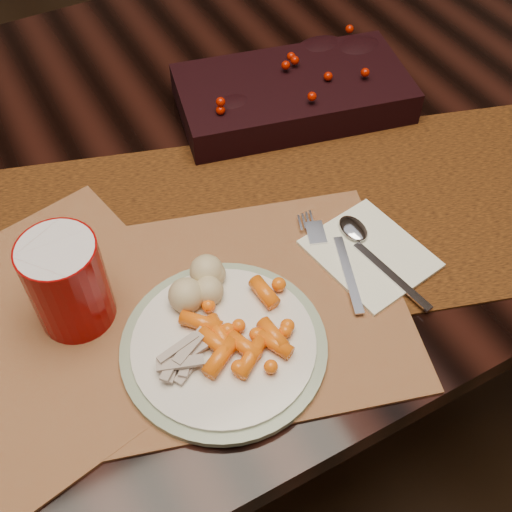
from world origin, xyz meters
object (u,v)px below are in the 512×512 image
centerpiece (293,89)px  napkin (370,254)px  dining_table (176,310)px  baby_carrots (245,330)px  red_cup (68,283)px  mashed_potatoes (199,279)px  turkey_shreds (183,360)px  placemat_main (225,310)px  dinner_plate (224,345)px

centerpiece → napkin: centerpiece is taller
dining_table → napkin: 0.52m
dining_table → baby_carrots: (-0.02, -0.33, 0.40)m
dining_table → red_cup: (-0.18, -0.20, 0.44)m
centerpiece → mashed_potatoes: centerpiece is taller
red_cup → centerpiece: bearing=27.0°
red_cup → turkey_shreds: bearing=-58.3°
baby_carrots → turkey_shreds: 0.08m
dining_table → centerpiece: centerpiece is taller
placemat_main → red_cup: bearing=170.0°
red_cup → mashed_potatoes: bearing=-18.7°
dinner_plate → red_cup: (-0.13, 0.13, 0.06)m
placemat_main → turkey_shreds: size_ratio=6.95×
dining_table → dinner_plate: (-0.04, -0.33, 0.39)m
dining_table → dinner_plate: bearing=-97.5°
mashed_potatoes → placemat_main: bearing=-60.1°
dinner_plate → centerpiece: bearing=49.5°
placemat_main → dining_table: bearing=102.9°
centerpiece → napkin: 0.33m
centerpiece → red_cup: bearing=-153.0°
dining_table → centerpiece: 0.49m
dining_table → placemat_main: placemat_main is taller
mashed_potatoes → red_cup: red_cup is taller
mashed_potatoes → dining_table: bearing=81.9°
napkin → dinner_plate: bearing=179.6°
dining_table → centerpiece: bearing=5.0°
placemat_main → baby_carrots: (0.00, -0.05, 0.03)m
napkin → red_cup: (-0.37, 0.09, 0.06)m
dining_table → centerpiece: (0.26, 0.02, 0.41)m
turkey_shreds → mashed_potatoes: bearing=54.7°
centerpiece → red_cup: red_cup is taller
placemat_main → centerpiece: bearing=64.1°
centerpiece → placemat_main: size_ratio=0.81×
baby_carrots → dining_table: bearing=87.1°
dining_table → placemat_main: 0.47m
placemat_main → dinner_plate: 0.06m
napkin → centerpiece: bearing=68.9°
centerpiece → mashed_potatoes: (-0.29, -0.27, 0.00)m
napkin → dining_table: bearing=113.9°
placemat_main → turkey_shreds: (-0.08, -0.05, 0.02)m
mashed_potatoes → red_cup: bearing=161.3°
mashed_potatoes → turkey_shreds: (-0.06, -0.09, -0.01)m
dining_table → turkey_shreds: 0.53m
dining_table → dinner_plate: dinner_plate is taller
centerpiece → turkey_shreds: 0.50m
napkin → turkey_shreds: bearing=178.7°
dining_table → placemat_main: size_ratio=4.04×
dining_table → napkin: napkin is taller
centerpiece → dinner_plate: bearing=-130.5°
napkin → red_cup: bearing=156.6°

